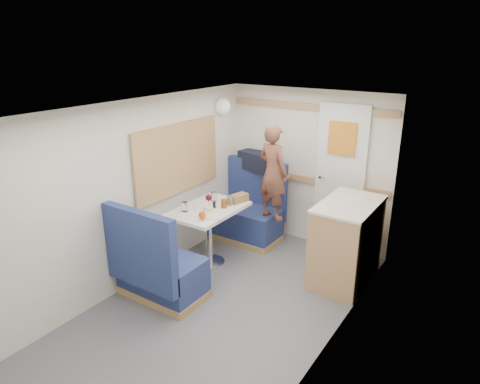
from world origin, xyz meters
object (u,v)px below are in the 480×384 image
Objects in this scene: tray at (214,214)px; salt_grinder at (197,205)px; orange_fruit at (202,215)px; tumbler_mid at (214,196)px; bread_loaf at (239,198)px; bench_far at (248,217)px; bench_near at (158,272)px; dome_light at (223,106)px; wine_glass at (209,198)px; pepper_grinder at (214,206)px; tumbler_left at (185,207)px; beer_glass at (224,204)px; dinette_table at (209,220)px; person at (273,173)px; duffel_bag at (257,161)px; tumbler_right at (230,200)px; galley_counter at (346,241)px; cheese_block at (208,209)px.

salt_grinder reaches higher than tray.
orange_fruit reaches higher than salt_grinder.
tumbler_mid is 0.51× the size of bread_loaf.
bench_far and bench_near have the same top height.
wine_glass is at bearing -64.87° from dome_light.
pepper_grinder is 0.97× the size of salt_grinder.
tumbler_mid reaches higher than tumbler_left.
salt_grinder is at bearing -89.63° from tumbler_mid.
salt_grinder is at bearing -136.95° from wine_glass.
beer_glass is at bearing -54.32° from dome_light.
person is (0.43, 0.73, 0.47)m from dinette_table.
duffel_bag is at bearing 95.96° from bench_far.
wine_glass is at bearing 89.46° from bench_near.
bread_loaf is (0.18, 1.23, 0.47)m from bench_near.
bread_loaf is (0.03, 0.14, -0.01)m from tumbler_right.
person is 0.52m from bread_loaf.
salt_grinder is at bearing -140.10° from beer_glass.
beer_glass is (0.14, 0.97, 0.47)m from bench_near.
bench_far is 1.28m from orange_fruit.
dinette_table is 11.44× the size of orange_fruit.
bench_near is at bearing -136.06° from galley_counter.
duffel_bag reaches higher than tray.
tray is 0.17m from pepper_grinder.
cheese_block is at bearing 30.32° from tumbler_left.
duffel_bag is 1.46m from orange_fruit.
person is 10.62× the size of tumbler_left.
orange_fruit is (-0.28, -1.04, -0.26)m from person.
duffel_bag is at bearing 91.78° from wine_glass.
tumbler_left reaches higher than beer_glass.
tumbler_left is (-1.63, -0.77, 0.31)m from galley_counter.
tumbler_left is 0.68m from bread_loaf.
person is at bearing 170.24° from galley_counter.
pepper_grinder is (0.08, 0.01, 0.20)m from dinette_table.
cheese_block is (-0.11, 0.03, 0.03)m from tray.
bread_loaf is (0.27, 0.14, -0.01)m from tumbler_mid.
cheese_block is (-0.09, 0.22, -0.02)m from orange_fruit.
galley_counter is at bearing 20.54° from dinette_table.
orange_fruit is at bearing -76.16° from pepper_grinder.
tumbler_mid is (-0.16, 0.32, 0.02)m from cheese_block.
duffel_bag is at bearing 159.12° from galley_counter.
wine_glass is 1.89× the size of pepper_grinder.
wine_glass is 0.19m from beer_glass.
tumbler_mid is 0.24m from tumbler_right.
person is (-1.03, 0.18, 0.57)m from galley_counter.
pepper_grinder is (0.08, -0.85, 0.46)m from bench_far.
pepper_grinder is at bearing 7.59° from wine_glass.
bench_near reaches higher than orange_fruit.
cheese_block is 0.27m from tumbler_left.
cheese_block is 0.88× the size of tumbler_right.
cheese_block is at bearing 111.78° from orange_fruit.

